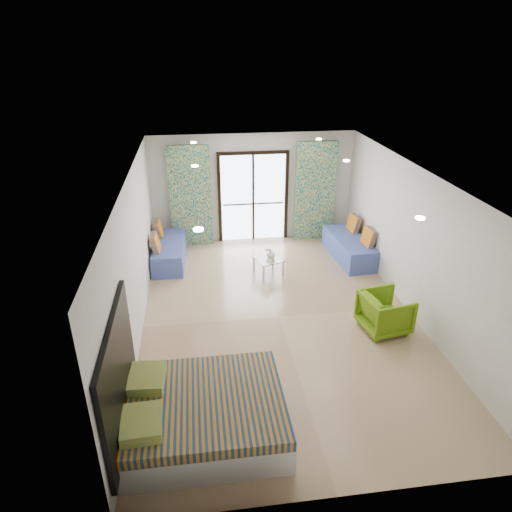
{
  "coord_description": "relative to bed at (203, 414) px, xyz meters",
  "views": [
    {
      "loc": [
        -1.39,
        -7.09,
        4.75
      ],
      "look_at": [
        -0.39,
        0.3,
        1.15
      ],
      "focal_mm": 32.0,
      "sensor_mm": 36.0,
      "label": 1
    }
  ],
  "objects": [
    {
      "name": "floor",
      "position": [
        1.48,
        2.58,
        -0.3
      ],
      "size": [
        5.0,
        7.5,
        0.01
      ],
      "primitive_type": null,
      "color": "#947858",
      "rests_on": "ground"
    },
    {
      "name": "ceiling",
      "position": [
        1.48,
        2.58,
        2.4
      ],
      "size": [
        5.0,
        7.5,
        0.01
      ],
      "primitive_type": null,
      "color": "silver",
      "rests_on": "ground"
    },
    {
      "name": "wall_back",
      "position": [
        1.48,
        6.33,
        1.05
      ],
      "size": [
        5.0,
        0.01,
        2.7
      ],
      "primitive_type": null,
      "color": "silver",
      "rests_on": "ground"
    },
    {
      "name": "wall_front",
      "position": [
        1.48,
        -1.17,
        1.05
      ],
      "size": [
        5.0,
        0.01,
        2.7
      ],
      "primitive_type": null,
      "color": "silver",
      "rests_on": "ground"
    },
    {
      "name": "wall_left",
      "position": [
        -1.02,
        2.58,
        1.05
      ],
      "size": [
        0.01,
        7.5,
        2.7
      ],
      "primitive_type": null,
      "color": "silver",
      "rests_on": "ground"
    },
    {
      "name": "wall_right",
      "position": [
        3.98,
        2.58,
        1.05
      ],
      "size": [
        0.01,
        7.5,
        2.7
      ],
      "primitive_type": null,
      "color": "silver",
      "rests_on": "ground"
    },
    {
      "name": "balcony_door",
      "position": [
        1.48,
        6.3,
        0.96
      ],
      "size": [
        1.76,
        0.08,
        2.28
      ],
      "color": "black",
      "rests_on": "floor"
    },
    {
      "name": "balcony_rail",
      "position": [
        1.48,
        6.31,
        0.65
      ],
      "size": [
        1.52,
        0.03,
        0.04
      ],
      "primitive_type": "cube",
      "color": "#595451",
      "rests_on": "balcony_door"
    },
    {
      "name": "curtain_left",
      "position": [
        -0.07,
        6.15,
        0.95
      ],
      "size": [
        1.0,
        0.1,
        2.5
      ],
      "primitive_type": "cube",
      "color": "silver",
      "rests_on": "floor"
    },
    {
      "name": "curtain_right",
      "position": [
        3.03,
        6.15,
        0.95
      ],
      "size": [
        1.0,
        0.1,
        2.5
      ],
      "primitive_type": "cube",
      "color": "silver",
      "rests_on": "floor"
    },
    {
      "name": "downlight_a",
      "position": [
        0.08,
        0.58,
        2.37
      ],
      "size": [
        0.12,
        0.12,
        0.02
      ],
      "primitive_type": "cylinder",
      "color": "#FFE0B2",
      "rests_on": "ceiling"
    },
    {
      "name": "downlight_b",
      "position": [
        2.88,
        0.58,
        2.37
      ],
      "size": [
        0.12,
        0.12,
        0.02
      ],
      "primitive_type": "cylinder",
      "color": "#FFE0B2",
      "rests_on": "ceiling"
    },
    {
      "name": "downlight_c",
      "position": [
        0.08,
        3.58,
        2.37
      ],
      "size": [
        0.12,
        0.12,
        0.02
      ],
      "primitive_type": "cylinder",
      "color": "#FFE0B2",
      "rests_on": "ceiling"
    },
    {
      "name": "downlight_d",
      "position": [
        2.88,
        3.58,
        2.37
      ],
      "size": [
        0.12,
        0.12,
        0.02
      ],
      "primitive_type": "cylinder",
      "color": "#FFE0B2",
      "rests_on": "ceiling"
    },
    {
      "name": "downlight_e",
      "position": [
        0.08,
        5.58,
        2.37
      ],
      "size": [
        0.12,
        0.12,
        0.02
      ],
      "primitive_type": "cylinder",
      "color": "#FFE0B2",
      "rests_on": "ceiling"
    },
    {
      "name": "downlight_f",
      "position": [
        2.88,
        5.58,
        2.37
      ],
      "size": [
        0.12,
        0.12,
        0.02
      ],
      "primitive_type": "cylinder",
      "color": "#FFE0B2",
      "rests_on": "ceiling"
    },
    {
      "name": "headboard",
      "position": [
        -0.98,
        0.0,
        0.75
      ],
      "size": [
        0.06,
        2.1,
        1.5
      ],
      "primitive_type": "cube",
      "color": "black",
      "rests_on": "floor"
    },
    {
      "name": "switch_plate",
      "position": [
        -0.99,
        1.25,
        0.75
      ],
      "size": [
        0.02,
        0.1,
        0.1
      ],
      "primitive_type": "cube",
      "color": "silver",
      "rests_on": "wall_left"
    },
    {
      "name": "bed",
      "position": [
        0.0,
        0.0,
        0.0
      ],
      "size": [
        2.07,
        1.69,
        0.72
      ],
      "color": "silver",
      "rests_on": "floor"
    },
    {
      "name": "daybed_left",
      "position": [
        -0.64,
        5.22,
        -0.03
      ],
      "size": [
        0.75,
        1.79,
        0.87
      ],
      "rotation": [
        0.0,
        0.0,
        -0.03
      ],
      "color": "#4556A5",
      "rests_on": "floor"
    },
    {
      "name": "daybed_right",
      "position": [
        3.59,
        4.87,
        -0.02
      ],
      "size": [
        0.84,
        1.86,
        0.9
      ],
      "rotation": [
        0.0,
        0.0,
        0.07
      ],
      "color": "#4556A5",
      "rests_on": "floor"
    },
    {
      "name": "coffee_table",
      "position": [
        1.56,
        4.33,
        0.02
      ],
      "size": [
        0.69,
        0.69,
        0.63
      ],
      "rotation": [
        0.0,
        0.0,
        0.32
      ],
      "color": "silver",
      "rests_on": "floor"
    },
    {
      "name": "vase",
      "position": [
        1.61,
        4.36,
        0.16
      ],
      "size": [
        0.21,
        0.22,
        0.19
      ],
      "primitive_type": "imported",
      "rotation": [
        0.0,
        0.0,
        0.14
      ],
      "color": "white",
      "rests_on": "coffee_table"
    },
    {
      "name": "armchair",
      "position": [
        3.26,
        1.93,
        0.1
      ],
      "size": [
        0.84,
        0.88,
        0.79
      ],
      "primitive_type": "imported",
      "rotation": [
        0.0,
        0.0,
        1.74
      ],
      "color": "#639112",
      "rests_on": "floor"
    }
  ]
}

